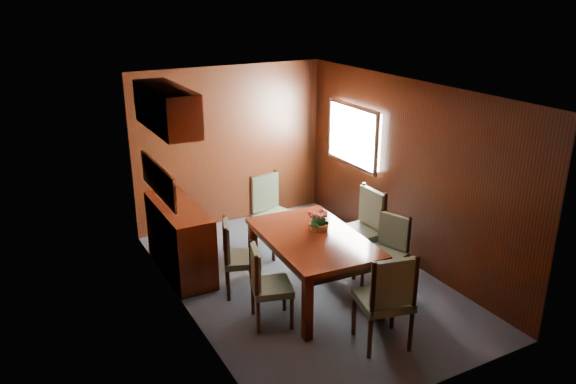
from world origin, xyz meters
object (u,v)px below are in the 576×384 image
sideboard (180,239)px  dining_table (313,245)px  chair_left_near (265,281)px  chair_right_near (389,247)px  flower_centerpiece (319,220)px  chair_head (387,296)px

sideboard → dining_table: size_ratio=0.82×
chair_left_near → chair_right_near: 1.67m
dining_table → flower_centerpiece: flower_centerpiece is taller
dining_table → sideboard: bearing=134.6°
dining_table → chair_left_near: chair_left_near is taller
dining_table → chair_right_near: (0.93, -0.22, -0.16)m
sideboard → chair_right_near: (2.09, -1.56, 0.06)m
dining_table → chair_right_near: 0.97m
chair_left_near → flower_centerpiece: bearing=129.6°
chair_right_near → chair_head: chair_head is taller
dining_table → chair_head: chair_head is taller
chair_left_near → flower_centerpiece: 1.05m
sideboard → chair_left_near: bearing=-75.0°
chair_head → sideboard: bearing=129.8°
chair_left_near → flower_centerpiece: (0.90, 0.39, 0.38)m
sideboard → chair_left_near: 1.64m
chair_left_near → sideboard: bearing=-148.8°
sideboard → dining_table: 1.79m
flower_centerpiece → dining_table: bearing=-138.4°
sideboard → dining_table: (1.16, -1.34, 0.22)m
sideboard → chair_head: size_ratio=1.32×
chair_left_near → chair_right_near: chair_right_near is taller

